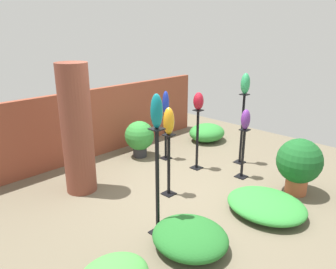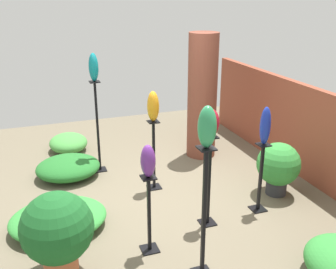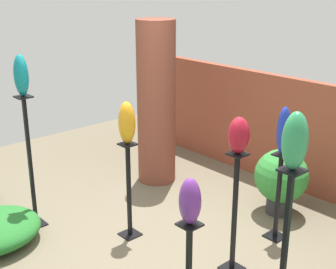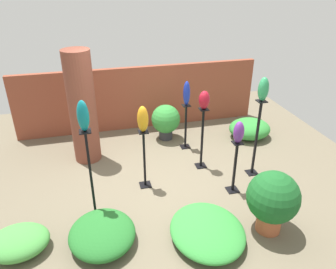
% 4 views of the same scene
% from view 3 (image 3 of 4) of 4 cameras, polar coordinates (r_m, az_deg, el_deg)
% --- Properties ---
extents(ground_plane, '(8.00, 8.00, 0.00)m').
position_cam_3_polar(ground_plane, '(5.04, -2.24, -13.67)').
color(ground_plane, '#6B604C').
extents(brick_wall_back, '(5.60, 0.12, 1.47)m').
position_cam_3_polar(brick_wall_back, '(6.38, 14.49, 0.23)').
color(brick_wall_back, brown).
rests_on(brick_wall_back, ground).
extents(brick_pillar, '(0.51, 0.51, 2.19)m').
position_cam_3_polar(brick_pillar, '(6.22, -1.44, 3.83)').
color(brick_pillar, brown).
rests_on(brick_pillar, ground).
extents(pedestal_jade, '(0.20, 0.20, 1.45)m').
position_cam_3_polar(pedestal_jade, '(3.67, 13.85, -15.42)').
color(pedestal_jade, black).
rests_on(pedestal_jade, ground).
extents(pedestal_amber, '(0.20, 0.20, 1.07)m').
position_cam_3_polar(pedestal_amber, '(5.04, -4.78, -7.34)').
color(pedestal_amber, black).
rests_on(pedestal_amber, ground).
extents(pedestal_teal, '(0.20, 0.20, 1.51)m').
position_cam_3_polar(pedestal_teal, '(5.35, -16.40, -3.95)').
color(pedestal_teal, black).
rests_on(pedestal_teal, ground).
extents(pedestal_ruby, '(0.20, 0.20, 1.21)m').
position_cam_3_polar(pedestal_ruby, '(4.48, 8.09, -10.09)').
color(pedestal_ruby, black).
rests_on(pedestal_ruby, ground).
extents(pedestal_cobalt, '(0.20, 0.20, 0.97)m').
position_cam_3_polar(pedestal_cobalt, '(5.14, 13.24, -7.85)').
color(pedestal_cobalt, black).
rests_on(pedestal_cobalt, ground).
extents(art_vase_jade, '(0.18, 0.18, 0.41)m').
position_cam_3_polar(art_vase_jade, '(3.23, 15.20, -0.76)').
color(art_vase_jade, '#2D9356').
rests_on(art_vase_jade, pedestal_jade).
extents(art_vase_amber, '(0.18, 0.17, 0.44)m').
position_cam_3_polar(art_vase_amber, '(4.74, -5.04, 1.43)').
color(art_vase_amber, orange).
rests_on(art_vase_amber, pedestal_amber).
extents(art_vase_teal, '(0.16, 0.15, 0.44)m').
position_cam_3_polar(art_vase_teal, '(5.06, -17.47, 6.89)').
color(art_vase_teal, '#0F727A').
rests_on(art_vase_teal, pedestal_teal).
extents(art_vase_violet, '(0.18, 0.16, 0.37)m').
position_cam_3_polar(art_vase_violet, '(3.47, 2.70, -8.14)').
color(art_vase_violet, '#6B2D8C').
rests_on(art_vase_violet, pedestal_violet).
extents(art_vase_ruby, '(0.20, 0.19, 0.34)m').
position_cam_3_polar(art_vase_ruby, '(4.15, 8.61, -0.10)').
color(art_vase_ruby, maroon).
rests_on(art_vase_ruby, pedestal_ruby).
extents(art_vase_cobalt, '(0.14, 0.14, 0.50)m').
position_cam_3_polar(art_vase_cobalt, '(4.85, 13.92, 0.45)').
color(art_vase_cobalt, '#192D9E').
rests_on(art_vase_cobalt, pedestal_cobalt).
extents(potted_plant_front_left, '(0.63, 0.63, 0.79)m').
position_cam_3_polar(potted_plant_front_left, '(5.67, 13.62, -5.16)').
color(potted_plant_front_left, '#2D2D33').
rests_on(potted_plant_front_left, ground).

